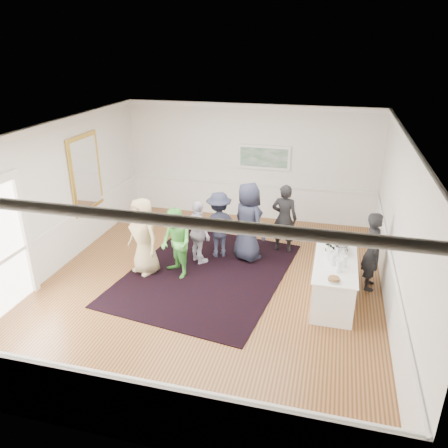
% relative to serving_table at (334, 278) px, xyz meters
% --- Properties ---
extents(floor, '(8.00, 8.00, 0.00)m').
position_rel_serving_table_xyz_m(floor, '(-2.48, -0.14, -0.43)').
color(floor, '#935E30').
rests_on(floor, ground).
extents(ceiling, '(7.00, 8.00, 0.02)m').
position_rel_serving_table_xyz_m(ceiling, '(-2.48, -0.14, 2.77)').
color(ceiling, white).
rests_on(ceiling, wall_back).
extents(wall_left, '(0.02, 8.00, 3.20)m').
position_rel_serving_table_xyz_m(wall_left, '(-5.98, -0.14, 1.17)').
color(wall_left, white).
rests_on(wall_left, floor).
extents(wall_right, '(0.02, 8.00, 3.20)m').
position_rel_serving_table_xyz_m(wall_right, '(1.02, -0.14, 1.17)').
color(wall_right, white).
rests_on(wall_right, floor).
extents(wall_back, '(7.00, 0.02, 3.20)m').
position_rel_serving_table_xyz_m(wall_back, '(-2.48, 3.86, 1.17)').
color(wall_back, white).
rests_on(wall_back, floor).
extents(wall_front, '(7.00, 0.02, 3.20)m').
position_rel_serving_table_xyz_m(wall_front, '(-2.48, -4.14, 1.17)').
color(wall_front, white).
rests_on(wall_front, floor).
extents(wainscoting, '(7.00, 8.00, 1.00)m').
position_rel_serving_table_xyz_m(wainscoting, '(-2.48, -0.14, 0.07)').
color(wainscoting, white).
rests_on(wainscoting, floor).
extents(mirror, '(0.05, 1.25, 1.85)m').
position_rel_serving_table_xyz_m(mirror, '(-5.93, 1.16, 1.37)').
color(mirror, gold).
rests_on(mirror, wall_left).
extents(landscape_painting, '(1.44, 0.06, 0.66)m').
position_rel_serving_table_xyz_m(landscape_painting, '(-2.08, 3.81, 1.35)').
color(landscape_painting, white).
rests_on(landscape_painting, wall_back).
extents(area_rug, '(3.76, 4.62, 0.02)m').
position_rel_serving_table_xyz_m(area_rug, '(-2.70, 0.30, -0.42)').
color(area_rug, black).
rests_on(area_rug, floor).
extents(serving_table, '(0.80, 2.11, 0.85)m').
position_rel_serving_table_xyz_m(serving_table, '(0.00, 0.00, 0.00)').
color(serving_table, white).
rests_on(serving_table, floor).
extents(bartender, '(0.40, 0.61, 1.65)m').
position_rel_serving_table_xyz_m(bartender, '(0.72, 0.61, 0.39)').
color(bartender, black).
rests_on(bartender, floor).
extents(guest_tan, '(1.00, 0.87, 1.72)m').
position_rel_serving_table_xyz_m(guest_tan, '(-4.02, 0.05, 0.43)').
color(guest_tan, tan).
rests_on(guest_tan, floor).
extents(guest_green, '(0.95, 0.93, 1.54)m').
position_rel_serving_table_xyz_m(guest_green, '(-3.29, 0.07, 0.34)').
color(guest_green, '#51B347').
rests_on(guest_green, floor).
extents(guest_lilac, '(0.90, 0.85, 1.49)m').
position_rel_serving_table_xyz_m(guest_lilac, '(-3.01, 0.76, 0.32)').
color(guest_lilac, silver).
rests_on(guest_lilac, floor).
extents(guest_dark_a, '(1.18, 0.98, 1.58)m').
position_rel_serving_table_xyz_m(guest_dark_a, '(-2.65, 1.20, 0.36)').
color(guest_dark_a, '#212537').
rests_on(guest_dark_a, floor).
extents(guest_dark_b, '(0.64, 0.45, 1.68)m').
position_rel_serving_table_xyz_m(guest_dark_b, '(-1.23, 1.85, 0.41)').
color(guest_dark_b, black).
rests_on(guest_dark_b, floor).
extents(guest_navy, '(1.07, 1.03, 1.85)m').
position_rel_serving_table_xyz_m(guest_navy, '(-1.97, 1.24, 0.49)').
color(guest_navy, '#212537').
rests_on(guest_navy, floor).
extents(wine_bottles, '(0.44, 0.27, 0.31)m').
position_rel_serving_table_xyz_m(wine_bottles, '(0.01, 0.45, 0.58)').
color(wine_bottles, black).
rests_on(wine_bottles, serving_table).
extents(juice_pitchers, '(0.39, 0.55, 0.24)m').
position_rel_serving_table_xyz_m(juice_pitchers, '(0.00, -0.26, 0.54)').
color(juice_pitchers, '#63B641').
rests_on(juice_pitchers, serving_table).
extents(ice_bucket, '(0.26, 0.26, 0.24)m').
position_rel_serving_table_xyz_m(ice_bucket, '(0.08, 0.20, 0.54)').
color(ice_bucket, silver).
rests_on(ice_bucket, serving_table).
extents(nut_bowl, '(0.23, 0.23, 0.08)m').
position_rel_serving_table_xyz_m(nut_bowl, '(-0.02, -0.87, 0.46)').
color(nut_bowl, white).
rests_on(nut_bowl, serving_table).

